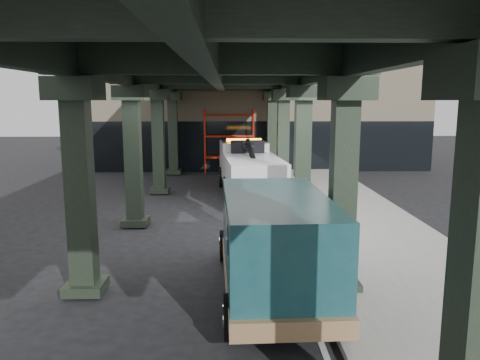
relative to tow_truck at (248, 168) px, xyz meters
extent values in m
plane|color=black|center=(-0.90, -7.51, -1.32)|extent=(90.00, 90.00, 0.00)
cube|color=gray|center=(3.60, -5.51, -1.25)|extent=(5.00, 40.00, 0.15)
cube|color=silver|center=(0.80, -5.51, -1.32)|extent=(0.12, 38.00, 0.01)
cube|color=black|center=(1.70, -11.51, 1.18)|extent=(0.55, 0.55, 5.00)
cube|color=black|center=(1.70, -11.51, 3.43)|extent=(1.10, 1.10, 0.50)
cube|color=black|center=(1.70, -11.51, -1.14)|extent=(0.90, 0.90, 0.24)
cube|color=black|center=(1.70, -5.51, 1.18)|extent=(0.55, 0.55, 5.00)
cube|color=black|center=(1.70, -5.51, 3.43)|extent=(1.10, 1.10, 0.50)
cube|color=black|center=(1.70, -5.51, -1.14)|extent=(0.90, 0.90, 0.24)
cube|color=black|center=(1.70, 0.49, 1.18)|extent=(0.55, 0.55, 5.00)
cube|color=black|center=(1.70, 0.49, 3.43)|extent=(1.10, 1.10, 0.50)
cube|color=black|center=(1.70, 0.49, -1.14)|extent=(0.90, 0.90, 0.24)
cube|color=black|center=(1.70, 6.49, 1.18)|extent=(0.55, 0.55, 5.00)
cube|color=black|center=(1.70, 6.49, 3.43)|extent=(1.10, 1.10, 0.50)
cube|color=black|center=(1.70, 6.49, -1.14)|extent=(0.90, 0.90, 0.24)
cube|color=black|center=(-4.30, -11.51, 1.18)|extent=(0.55, 0.55, 5.00)
cube|color=black|center=(-4.30, -11.51, 3.43)|extent=(1.10, 1.10, 0.50)
cube|color=black|center=(-4.30, -11.51, -1.14)|extent=(0.90, 0.90, 0.24)
cube|color=black|center=(-4.30, -5.51, 1.18)|extent=(0.55, 0.55, 5.00)
cube|color=black|center=(-4.30, -5.51, 3.43)|extent=(1.10, 1.10, 0.50)
cube|color=black|center=(-4.30, -5.51, -1.14)|extent=(0.90, 0.90, 0.24)
cube|color=black|center=(-4.30, 0.49, 1.18)|extent=(0.55, 0.55, 5.00)
cube|color=black|center=(-4.30, 0.49, 3.43)|extent=(1.10, 1.10, 0.50)
cube|color=black|center=(-4.30, 0.49, -1.14)|extent=(0.90, 0.90, 0.24)
cube|color=black|center=(-4.30, 6.49, 1.18)|extent=(0.55, 0.55, 5.00)
cube|color=black|center=(-4.30, 6.49, 3.43)|extent=(1.10, 1.10, 0.50)
cube|color=black|center=(-4.30, 6.49, -1.14)|extent=(0.90, 0.90, 0.24)
cube|color=black|center=(1.70, -5.51, 4.23)|extent=(0.35, 32.00, 1.10)
cube|color=black|center=(-4.30, -5.51, 4.23)|extent=(0.35, 32.00, 1.10)
cube|color=black|center=(-1.30, -5.51, 4.23)|extent=(0.35, 32.00, 1.10)
cube|color=black|center=(-1.30, -5.51, 4.93)|extent=(7.40, 32.00, 0.30)
cube|color=#C6B793|center=(1.10, 12.49, 2.68)|extent=(22.00, 10.00, 8.00)
cylinder|color=red|center=(-2.40, 7.39, 0.68)|extent=(0.08, 0.08, 4.00)
cylinder|color=red|center=(-2.40, 6.59, 0.68)|extent=(0.08, 0.08, 4.00)
cylinder|color=red|center=(0.60, 7.39, 0.68)|extent=(0.08, 0.08, 4.00)
cylinder|color=red|center=(0.60, 6.59, 0.68)|extent=(0.08, 0.08, 4.00)
cylinder|color=red|center=(-0.90, 7.39, -0.32)|extent=(3.00, 0.08, 0.08)
cylinder|color=red|center=(-0.90, 7.39, 0.98)|extent=(3.00, 0.08, 0.08)
cylinder|color=red|center=(-0.90, 7.39, 2.28)|extent=(3.00, 0.08, 0.08)
cube|color=black|center=(0.04, -0.51, -0.64)|extent=(1.59, 7.41, 0.25)
cube|color=silver|center=(-0.17, 1.98, 0.20)|extent=(2.49, 2.54, 1.77)
cube|color=silver|center=(-0.25, 3.01, -0.29)|extent=(2.35, 0.88, 0.88)
cube|color=black|center=(-0.19, 2.23, 0.69)|extent=(2.26, 1.45, 0.83)
cube|color=silver|center=(0.14, -1.63, 0.00)|extent=(2.76, 5.08, 1.37)
cube|color=orange|center=(-0.15, 1.79, 1.18)|extent=(1.78, 0.42, 0.16)
cube|color=black|center=(-0.03, 0.32, 0.98)|extent=(1.61, 0.72, 0.59)
cylinder|color=black|center=(0.12, -1.44, 0.73)|extent=(0.52, 3.44, 1.31)
cube|color=black|center=(0.35, -4.12, -0.98)|extent=(0.41, 1.39, 0.18)
cube|color=black|center=(0.40, -4.81, -1.03)|extent=(1.58, 0.38, 0.18)
cylinder|color=black|center=(-1.27, 2.19, -0.79)|extent=(0.43, 1.10, 1.08)
cylinder|color=silver|center=(-1.27, 2.19, -0.79)|extent=(0.43, 0.62, 0.59)
cylinder|color=black|center=(0.88, 2.37, -0.79)|extent=(0.43, 1.10, 1.08)
cylinder|color=silver|center=(0.88, 2.37, -0.79)|extent=(0.43, 0.62, 0.59)
cylinder|color=black|center=(-1.00, -1.04, -0.79)|extent=(0.43, 1.10, 1.08)
cylinder|color=silver|center=(-1.00, -1.04, -0.79)|extent=(0.43, 0.62, 0.59)
cylinder|color=black|center=(1.15, -0.86, -0.79)|extent=(0.43, 1.10, 1.08)
cylinder|color=silver|center=(1.15, -0.86, -0.79)|extent=(0.43, 0.62, 0.59)
cylinder|color=black|center=(-0.89, -2.31, -0.79)|extent=(0.43, 1.10, 1.08)
cylinder|color=silver|center=(-0.89, -2.31, -0.79)|extent=(0.43, 0.62, 0.59)
cylinder|color=black|center=(1.26, -2.13, -0.79)|extent=(0.43, 1.10, 1.08)
cylinder|color=silver|center=(1.26, -2.13, -0.79)|extent=(0.43, 0.62, 0.59)
cube|color=#134046|center=(0.01, -9.17, -0.33)|extent=(2.20, 1.23, 0.95)
cube|color=#134046|center=(0.11, -12.07, 0.10)|extent=(2.37, 4.81, 2.05)
cube|color=#906D49|center=(0.10, -11.65, -0.75)|extent=(2.46, 5.97, 0.37)
cube|color=black|center=(0.03, -9.59, 0.52)|extent=(2.07, 0.52, 0.88)
cube|color=black|center=(0.10, -11.75, 0.62)|extent=(2.37, 3.86, 0.58)
cube|color=silver|center=(-0.01, -8.62, -0.75)|extent=(2.11, 0.20, 0.32)
cylinder|color=black|center=(-1.04, -9.26, -0.88)|extent=(0.33, 0.89, 0.88)
cylinder|color=silver|center=(-1.04, -9.26, -0.88)|extent=(0.35, 0.50, 0.49)
cylinder|color=black|center=(1.06, -9.19, -0.88)|extent=(0.33, 0.89, 0.88)
cylinder|color=silver|center=(1.06, -9.19, -0.88)|extent=(0.35, 0.50, 0.49)
cylinder|color=black|center=(-0.88, -13.68, -0.88)|extent=(0.33, 0.89, 0.88)
cylinder|color=silver|center=(-0.88, -13.68, -0.88)|extent=(0.35, 0.50, 0.49)
cylinder|color=black|center=(1.22, -13.61, -0.88)|extent=(0.33, 0.89, 0.88)
cylinder|color=silver|center=(1.22, -13.61, -0.88)|extent=(0.35, 0.50, 0.49)
camera|label=1|loc=(-0.92, -22.00, 3.18)|focal=35.00mm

